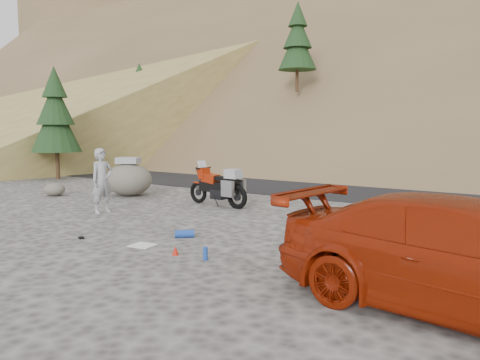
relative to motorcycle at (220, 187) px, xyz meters
The scene contains 14 objects.
ground 2.86m from the motorcycle, 81.72° to the right, with size 140.00×140.00×0.00m, color #403E3B.
road 6.26m from the motorcycle, 86.28° to the left, with size 120.00×7.00×0.05m, color black.
hillside 39.52m from the motorcycle, 89.46° to the left, with size 120.00×73.00×46.72m.
conifer_verge 10.98m from the motorcycle, behind, with size 2.20×2.20×5.04m.
motorcycle is the anchor object (origin of this frame).
man 3.33m from the motorcycle, 125.31° to the right, with size 0.63×0.41×1.73m, color #9A9B9F.
red_car 8.77m from the motorcycle, 32.07° to the right, with size 1.96×4.82×1.40m, color maroon.
boulder 3.86m from the motorcycle, behind, with size 2.03×1.87×1.27m.
small_rock 6.07m from the motorcycle, 165.31° to the right, with size 0.89×0.84×0.44m.
gear_white_cloth 4.89m from the motorcycle, 70.04° to the right, with size 0.45×0.40×0.01m, color white.
gear_blue_mat 4.07m from the motorcycle, 62.63° to the right, with size 0.16×0.16×0.40m, color #1B42A4.
gear_bottle 5.70m from the motorcycle, 54.72° to the right, with size 0.08×0.08×0.23m, color #1B42A4.
gear_funnel 5.41m from the motorcycle, 60.67° to the right, with size 0.13×0.13×0.16m, color red.
gear_glove_a 4.92m from the motorcycle, 87.82° to the right, with size 0.13×0.09×0.04m, color black.
Camera 1 is at (7.88, -7.89, 2.22)m, focal length 35.00 mm.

